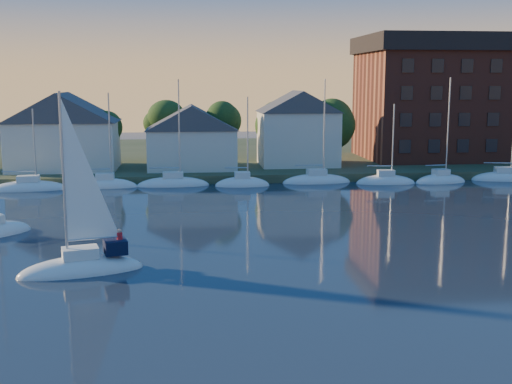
{
  "coord_description": "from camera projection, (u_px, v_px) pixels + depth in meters",
  "views": [
    {
      "loc": [
        -6.78,
        -24.78,
        12.02
      ],
      "look_at": [
        -1.64,
        22.0,
        3.86
      ],
      "focal_mm": 45.0,
      "sensor_mm": 36.0,
      "label": 1
    }
  ],
  "objects": [
    {
      "name": "clubhouse_east",
      "position": [
        298.0,
        127.0,
        84.68
      ],
      "size": [
        10.5,
        8.4,
        9.8
      ],
      "color": "beige",
      "rests_on": "shoreline_land"
    },
    {
      "name": "moored_fleet",
      "position": [
        279.0,
        184.0,
        75.46
      ],
      "size": [
        95.5,
        2.4,
        12.05
      ],
      "color": "white",
      "rests_on": "ground"
    },
    {
      "name": "hero_sailboat",
      "position": [
        83.0,
        264.0,
        40.73
      ],
      "size": [
        8.25,
        4.47,
        12.54
      ],
      "rotation": [
        0.0,
        0.0,
        3.4
      ],
      "color": "white",
      "rests_on": "ground"
    },
    {
      "name": "condo_block",
      "position": [
        468.0,
        97.0,
        92.66
      ],
      "size": [
        31.0,
        17.0,
        17.4
      ],
      "color": "brown",
      "rests_on": "shoreline_land"
    },
    {
      "name": "tree_line",
      "position": [
        250.0,
        117.0,
        87.75
      ],
      "size": [
        93.4,
        5.4,
        8.9
      ],
      "color": "#352718",
      "rests_on": "shoreline_land"
    },
    {
      "name": "ground",
      "position": [
        351.0,
        370.0,
        27.05
      ],
      "size": [
        260.0,
        260.0,
        0.0
      ],
      "primitive_type": "plane",
      "color": "black",
      "rests_on": "ground"
    },
    {
      "name": "clubhouse_centre",
      "position": [
        192.0,
        136.0,
        81.36
      ],
      "size": [
        11.55,
        8.4,
        8.08
      ],
      "color": "beige",
      "rests_on": "shoreline_land"
    },
    {
      "name": "clubhouse_west",
      "position": [
        64.0,
        130.0,
        80.48
      ],
      "size": [
        13.65,
        9.45,
        9.64
      ],
      "color": "beige",
      "rests_on": "shoreline_land"
    },
    {
      "name": "shoreline_land",
      "position": [
        229.0,
        159.0,
        100.51
      ],
      "size": [
        160.0,
        50.0,
        2.0
      ],
      "primitive_type": "cube",
      "color": "#344025",
      "rests_on": "ground"
    },
    {
      "name": "wooden_dock",
      "position": [
        242.0,
        181.0,
        77.99
      ],
      "size": [
        120.0,
        3.0,
        1.0
      ],
      "primitive_type": "cube",
      "color": "brown",
      "rests_on": "ground"
    }
  ]
}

